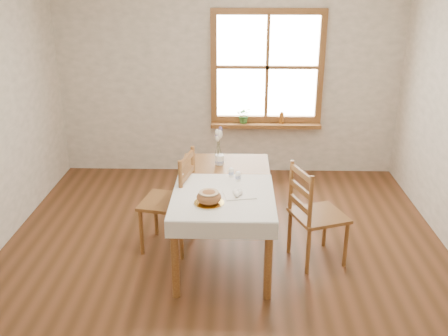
% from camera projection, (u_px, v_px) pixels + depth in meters
% --- Properties ---
extents(ground, '(5.00, 5.00, 0.00)m').
position_uv_depth(ground, '(223.00, 268.00, 4.70)').
color(ground, brown).
rests_on(ground, ground).
extents(room_walls, '(4.60, 5.10, 2.65)m').
position_uv_depth(room_walls, '(223.00, 90.00, 4.07)').
color(room_walls, white).
rests_on(room_walls, ground).
extents(window, '(1.46, 0.08, 1.46)m').
position_uv_depth(window, '(267.00, 67.00, 6.45)').
color(window, olive).
rests_on(window, ground).
extents(window_sill, '(1.46, 0.20, 0.05)m').
position_uv_depth(window_sill, '(266.00, 125.00, 6.67)').
color(window_sill, olive).
rests_on(window_sill, ground).
extents(dining_table, '(0.90, 1.60, 0.75)m').
position_uv_depth(dining_table, '(224.00, 191.00, 4.74)').
color(dining_table, olive).
rests_on(dining_table, ground).
extents(table_linen, '(0.91, 0.99, 0.01)m').
position_uv_depth(table_linen, '(223.00, 196.00, 4.42)').
color(table_linen, white).
rests_on(table_linen, dining_table).
extents(chair_left, '(0.58, 0.57, 1.02)m').
position_uv_depth(chair_left, '(167.00, 200.00, 4.90)').
color(chair_left, olive).
rests_on(chair_left, ground).
extents(chair_right, '(0.61, 0.59, 0.98)m').
position_uv_depth(chair_right, '(319.00, 214.00, 4.68)').
color(chair_right, olive).
rests_on(chair_right, ground).
extents(bread_plate, '(0.32, 0.32, 0.01)m').
position_uv_depth(bread_plate, '(209.00, 203.00, 4.26)').
color(bread_plate, white).
rests_on(bread_plate, table_linen).
extents(bread_loaf, '(0.21, 0.21, 0.12)m').
position_uv_depth(bread_loaf, '(209.00, 196.00, 4.23)').
color(bread_loaf, brown).
rests_on(bread_loaf, bread_plate).
extents(egg_napkin, '(0.31, 0.28, 0.01)m').
position_uv_depth(egg_napkin, '(239.00, 194.00, 4.43)').
color(egg_napkin, white).
rests_on(egg_napkin, table_linen).
extents(eggs, '(0.24, 0.22, 0.05)m').
position_uv_depth(eggs, '(239.00, 191.00, 4.42)').
color(eggs, white).
rests_on(eggs, egg_napkin).
extents(salt_shaker, '(0.05, 0.05, 0.10)m').
position_uv_depth(salt_shaker, '(238.00, 176.00, 4.71)').
color(salt_shaker, white).
rests_on(salt_shaker, table_linen).
extents(pepper_shaker, '(0.06, 0.06, 0.09)m').
position_uv_depth(pepper_shaker, '(231.00, 172.00, 4.80)').
color(pepper_shaker, white).
rests_on(pepper_shaker, table_linen).
extents(flower_vase, '(0.12, 0.12, 0.10)m').
position_uv_depth(flower_vase, '(219.00, 160.00, 5.12)').
color(flower_vase, white).
rests_on(flower_vase, dining_table).
extents(lavender_bouquet, '(0.16, 0.16, 0.30)m').
position_uv_depth(lavender_bouquet, '(219.00, 142.00, 5.04)').
color(lavender_bouquet, '#635393').
rests_on(lavender_bouquet, flower_vase).
extents(potted_plant, '(0.20, 0.22, 0.17)m').
position_uv_depth(potted_plant, '(244.00, 117.00, 6.63)').
color(potted_plant, '#346B2B').
rests_on(potted_plant, window_sill).
extents(amber_bottle, '(0.06, 0.06, 0.16)m').
position_uv_depth(amber_bottle, '(282.00, 118.00, 6.62)').
color(amber_bottle, '#A25C1D').
rests_on(amber_bottle, window_sill).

